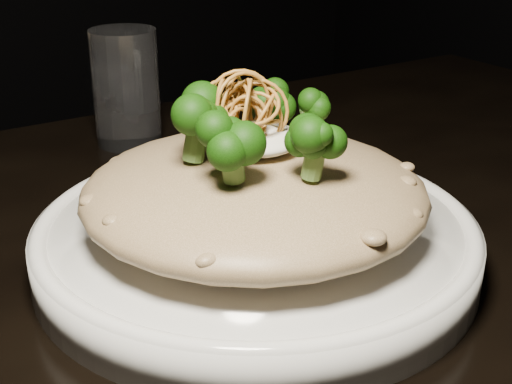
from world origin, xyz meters
The scene contains 7 objects.
table centered at (0.00, 0.00, 0.67)m, with size 1.10×0.80×0.75m.
plate centered at (-0.07, 0.00, 0.77)m, with size 0.31×0.31×0.03m, color white.
risotto centered at (-0.07, 0.00, 0.81)m, with size 0.24×0.24×0.05m, color brown.
broccoli centered at (-0.06, 0.00, 0.86)m, with size 0.16×0.16×0.06m, color black, non-canonical shape.
cheese centered at (-0.06, 0.01, 0.84)m, with size 0.06×0.06×0.02m, color white.
shallots centered at (-0.07, 0.01, 0.87)m, with size 0.07×0.07×0.04m, color #8F5B1E, non-canonical shape.
drinking_glass centered at (-0.04, 0.29, 0.81)m, with size 0.07×0.07×0.12m, color silver.
Camera 1 is at (-0.31, -0.38, 1.00)m, focal length 50.00 mm.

